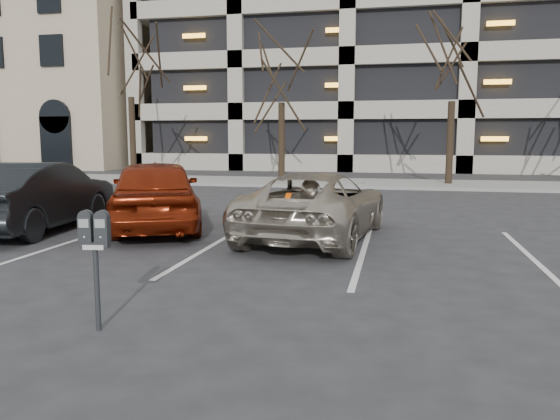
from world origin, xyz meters
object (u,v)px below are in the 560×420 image
Objects in this scene: suv_silver at (316,205)px; car_dark at (37,196)px; car_red at (156,193)px; tree_b at (282,52)px; tree_c at (454,48)px; tree_a at (129,45)px; parking_meter at (95,241)px.

suv_silver is 1.11× the size of car_dark.
car_red is at bearing -168.11° from car_dark.
tree_b is 7.00m from tree_c.
tree_b is at bearing -114.95° from car_red.
parking_meter is at bearing -63.95° from tree_a.
tree_a is at bearing 107.73° from parking_meter.
tree_c is 1.65× the size of car_red.
tree_c reaches higher than suv_silver.
car_dark is at bearing -6.89° from car_red.
parking_meter is at bearing 125.57° from car_dark.
car_dark is at bearing 122.33° from parking_meter.
tree_c is 19.48m from parking_meter.
tree_b reaches higher than car_red.
suv_silver is (3.38, -12.50, -4.90)m from tree_b.
car_red is at bearing 101.21° from parking_meter.
tree_a is 17.14m from suv_silver.
tree_b is 14.04m from car_dark.
car_red is 2.53m from car_dark.
tree_c is 16.82m from car_dark.
tree_b reaches higher than tree_c.
parking_meter is 7.02m from car_dark.
tree_a is 7.02m from tree_b.
tree_a is at bearing 180.00° from tree_b.
tree_b is 1.71× the size of car_dark.
tree_a is 6.77× the size of parking_meter.
suv_silver is (-3.62, -12.50, -4.84)m from tree_c.
parking_meter is at bearing -105.56° from tree_c.
car_red is at bearing 1.27° from suv_silver.
tree_b is 1.01× the size of tree_c.
tree_a is 1.83× the size of car_red.
car_dark reaches higher than suv_silver.
tree_a is 1.70× the size of suv_silver.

